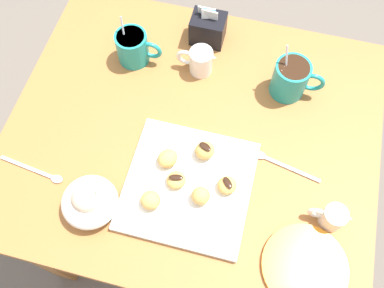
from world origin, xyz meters
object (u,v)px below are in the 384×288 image
object	(u,v)px
pastry_plate_square	(188,186)
beignet_2	(201,196)
beignet_4	(150,200)
beignet_5	(227,185)
chocolate_sauce_pitcher	(333,217)
coffee_mug_teal_left	(133,47)
dining_table	(192,155)
cream_pitcher_white	(200,60)
saucer_orange_left	(305,267)
coffee_mug_teal_right	(291,78)
ice_cream_bowl	(89,201)
beignet_3	(205,150)
beignet_1	(175,180)
sugar_caddy	(208,28)
beignet_0	(168,158)

from	to	relation	value
pastry_plate_square	beignet_2	world-z (taller)	beignet_2
beignet_4	beignet_5	distance (m)	0.17
pastry_plate_square	chocolate_sauce_pitcher	world-z (taller)	chocolate_sauce_pitcher
pastry_plate_square	coffee_mug_teal_left	size ratio (longest dim) A/B	2.08
beignet_4	beignet_2	bearing A→B (deg)	19.58
dining_table	pastry_plate_square	distance (m)	0.21
pastry_plate_square	cream_pitcher_white	xyz separation A→B (m)	(-0.05, 0.33, 0.03)
saucer_orange_left	coffee_mug_teal_right	bearing A→B (deg)	103.39
ice_cream_bowl	beignet_3	distance (m)	0.28
coffee_mug_teal_right	chocolate_sauce_pitcher	size ratio (longest dim) A/B	1.65
coffee_mug_teal_right	saucer_orange_left	xyz separation A→B (m)	(0.10, -0.43, -0.05)
coffee_mug_teal_right	beignet_3	bearing A→B (deg)	-124.46
beignet_1	pastry_plate_square	bearing A→B (deg)	3.25
coffee_mug_teal_right	sugar_caddy	distance (m)	0.26
ice_cream_bowl	beignet_4	bearing A→B (deg)	15.86
beignet_0	dining_table	bearing A→B (deg)	71.66
dining_table	beignet_2	world-z (taller)	beignet_2
coffee_mug_teal_left	beignet_5	distance (m)	0.44
saucer_orange_left	beignet_5	bearing A→B (deg)	147.16
chocolate_sauce_pitcher	beignet_2	world-z (taller)	chocolate_sauce_pitcher
coffee_mug_teal_right	beignet_1	world-z (taller)	coffee_mug_teal_right
coffee_mug_teal_right	beignet_3	size ratio (longest dim) A/B	3.25
pastry_plate_square	chocolate_sauce_pitcher	distance (m)	0.32
ice_cream_bowl	beignet_0	world-z (taller)	ice_cream_bowl
pastry_plate_square	beignet_3	size ratio (longest dim) A/B	6.04
sugar_caddy	chocolate_sauce_pitcher	world-z (taller)	sugar_caddy
beignet_1	beignet_2	world-z (taller)	beignet_2
sugar_caddy	chocolate_sauce_pitcher	size ratio (longest dim) A/B	1.15
chocolate_sauce_pitcher	beignet_5	world-z (taller)	chocolate_sauce_pitcher
beignet_3	beignet_1	bearing A→B (deg)	-119.64
pastry_plate_square	beignet_3	distance (m)	0.09
chocolate_sauce_pitcher	saucer_orange_left	size ratio (longest dim) A/B	0.50
coffee_mug_teal_right	cream_pitcher_white	bearing A→B (deg)	178.29
coffee_mug_teal_right	sugar_caddy	xyz separation A→B (m)	(-0.24, 0.11, -0.01)
chocolate_sauce_pitcher	beignet_3	bearing A→B (deg)	164.88
chocolate_sauce_pitcher	beignet_1	world-z (taller)	chocolate_sauce_pitcher
pastry_plate_square	beignet_5	distance (m)	0.09
sugar_caddy	beignet_1	bearing A→B (deg)	-86.33
beignet_3	beignet_5	size ratio (longest dim) A/B	1.06
coffee_mug_teal_right	sugar_caddy	bearing A→B (deg)	154.57
beignet_4	chocolate_sauce_pitcher	bearing A→B (deg)	9.23
dining_table	cream_pitcher_white	world-z (taller)	cream_pitcher_white
sugar_caddy	saucer_orange_left	xyz separation A→B (m)	(0.34, -0.54, -0.04)
beignet_3	ice_cream_bowl	bearing A→B (deg)	-139.69
beignet_1	beignet_3	size ratio (longest dim) A/B	0.96
saucer_orange_left	beignet_4	distance (m)	0.36
chocolate_sauce_pitcher	cream_pitcher_white	bearing A→B (deg)	139.10
beignet_1	beignet_3	bearing A→B (deg)	60.36
pastry_plate_square	beignet_4	bearing A→B (deg)	-137.52
dining_table	pastry_plate_square	bearing A→B (deg)	-78.98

